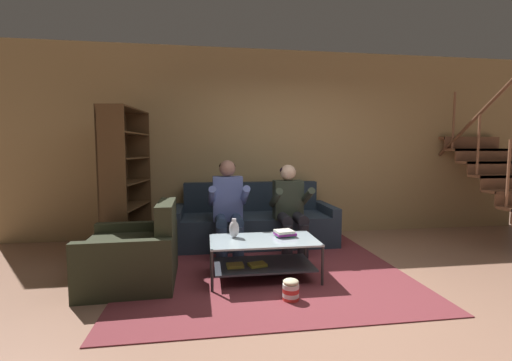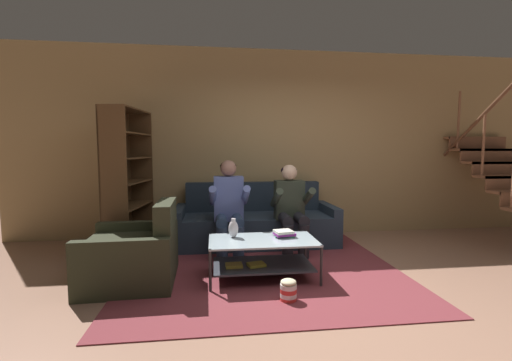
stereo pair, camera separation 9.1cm
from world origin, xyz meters
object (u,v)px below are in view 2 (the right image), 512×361
Objects in this scene: couch at (255,223)px; book_stack at (284,233)px; popcorn_tub at (288,290)px; coffee_table at (262,252)px; bookshelf at (125,195)px; vase at (233,229)px; person_seated_right at (291,205)px; person_seated_left at (229,204)px; armchair at (134,256)px.

couch is 1.32m from book_stack.
coffee_table is at bearing 105.81° from popcorn_tub.
bookshelf is (-1.64, 1.10, 0.50)m from coffee_table.
book_stack is 2.17m from bookshelf.
bookshelf reaches higher than couch.
couch reaches higher than vase.
bookshelf is (-2.14, 0.24, 0.14)m from person_seated_right.
person_seated_left is 0.81m from person_seated_right.
person_seated_left reaches higher than coffee_table.
person_seated_left reaches higher than couch.
couch is at bearing 127.67° from person_seated_right.
coffee_table is (0.30, -0.86, -0.38)m from person_seated_left.
couch is 1.21× the size of bookshelf.
vase is (0.01, -0.74, -0.15)m from person_seated_left.
person_seated_left is 0.98m from book_stack.
person_seated_left reaches higher than book_stack.
bookshelf reaches higher than armchair.
armchair is (-1.56, -0.02, -0.18)m from book_stack.
bookshelf is at bearing 107.66° from armchair.
book_stack is at bearing -107.91° from person_seated_right.
person_seated_left is at bearing 179.60° from person_seated_right.
bookshelf is 2.00× the size of armchair.
person_seated_left is 1.34m from armchair.
armchair is 4.64× the size of popcorn_tub.
coffee_table is 0.62m from popcorn_tub.
vase is (-0.79, -0.73, -0.12)m from person_seated_right.
person_seated_left is 0.99m from coffee_table.
armchair is at bearing -176.56° from vase.
couch is 0.76m from person_seated_left.
person_seated_left reaches higher than armchair.
person_seated_right is at bearing 72.09° from book_stack.
person_seated_left is (-0.40, -0.52, 0.37)m from couch.
couch is 1.86× the size of person_seated_left.
popcorn_tub is (1.80, -1.67, -0.67)m from bookshelf.
coffee_table is at bearing -2.53° from armchair.
vase is 0.88× the size of book_stack.
armchair is (-1.41, -1.32, -0.01)m from couch.
couch is at bearing 43.17° from armchair.
person_seated_right is 1.09m from vase.
vase is at bearing 3.44° from armchair.
popcorn_tub is (0.16, -0.57, -0.18)m from coffee_table.
person_seated_left is 5.94× the size of vase.
vase is at bearing 175.92° from book_stack.
popcorn_tub is (1.47, -0.63, -0.18)m from armchair.
bookshelf is at bearing 146.13° from coffee_table.
book_stack is at bearing 81.89° from popcorn_tub.
bookshelf is at bearing -170.88° from couch.
book_stack is at bearing -28.29° from bookshelf.
couch reaches higher than coffee_table.
person_seated_right reaches higher than couch.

